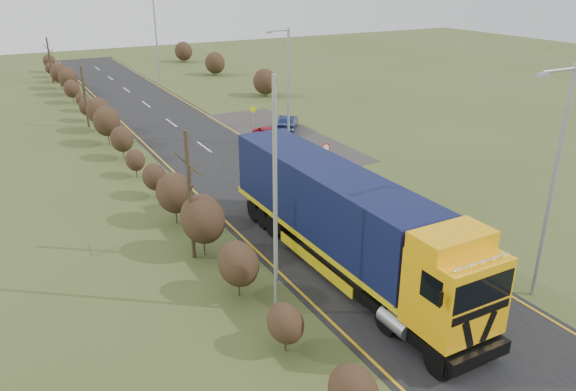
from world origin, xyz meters
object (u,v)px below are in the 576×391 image
(car_red_hatchback, at_px, (266,133))
(speed_sign, at_px, (325,153))
(car_blue_sedan, at_px, (288,123))
(streetlight_near, at_px, (552,177))
(lorry, at_px, (344,217))

(car_red_hatchback, relative_size, speed_sign, 1.59)
(car_blue_sedan, bearing_deg, speed_sign, 109.39)
(car_red_hatchback, xyz_separation_m, car_blue_sedan, (3.01, 1.92, 0.02))
(streetlight_near, xyz_separation_m, speed_sign, (0.19, 16.14, -3.65))
(car_blue_sedan, xyz_separation_m, speed_sign, (-3.14, -10.76, 0.88))
(lorry, xyz_separation_m, streetlight_near, (5.62, -5.42, 2.58))
(car_blue_sedan, relative_size, streetlight_near, 0.39)
(car_red_hatchback, xyz_separation_m, streetlight_near, (-0.32, -24.98, 4.55))
(speed_sign, bearing_deg, lorry, -118.48)
(lorry, relative_size, streetlight_near, 1.74)
(car_red_hatchback, relative_size, streetlight_near, 0.37)
(lorry, height_order, speed_sign, lorry)
(car_red_hatchback, bearing_deg, car_blue_sedan, -139.97)
(lorry, bearing_deg, car_blue_sedan, 66.94)
(car_red_hatchback, distance_m, streetlight_near, 25.39)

